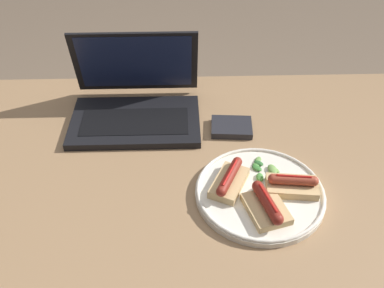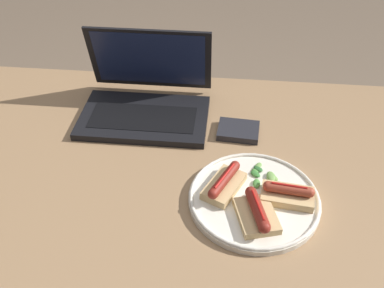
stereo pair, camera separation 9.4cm
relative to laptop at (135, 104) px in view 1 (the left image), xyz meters
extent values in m
cube|color=#93704C|center=(0.04, -0.19, -0.06)|extent=(1.48, 0.76, 0.04)
cylinder|color=#93704C|center=(0.70, 0.11, -0.42)|extent=(0.06, 0.06, 0.70)
cube|color=black|center=(0.00, -0.04, -0.03)|extent=(0.33, 0.20, 0.02)
cube|color=black|center=(0.00, -0.05, -0.02)|extent=(0.27, 0.11, 0.00)
cube|color=black|center=(0.00, 0.09, 0.07)|extent=(0.33, 0.05, 0.19)
cube|color=#192347|center=(0.00, 0.08, 0.07)|extent=(0.29, 0.04, 0.16)
cylinder|color=silver|center=(0.28, -0.29, -0.03)|extent=(0.27, 0.27, 0.01)
torus|color=silver|center=(0.28, -0.29, -0.02)|extent=(0.27, 0.27, 0.01)
cube|color=tan|center=(0.21, -0.27, -0.02)|extent=(0.10, 0.12, 0.02)
cylinder|color=maroon|center=(0.21, -0.27, 0.00)|extent=(0.06, 0.10, 0.02)
sphere|color=maroon|center=(0.24, -0.23, 0.00)|extent=(0.02, 0.02, 0.02)
sphere|color=maroon|center=(0.19, -0.32, 0.00)|extent=(0.02, 0.02, 0.02)
cylinder|color=red|center=(0.21, -0.27, 0.01)|extent=(0.04, 0.08, 0.01)
cube|color=tan|center=(0.34, -0.29, -0.02)|extent=(0.11, 0.07, 0.02)
cylinder|color=#9E3D28|center=(0.34, -0.29, 0.00)|extent=(0.08, 0.03, 0.02)
sphere|color=#9E3D28|center=(0.39, -0.29, 0.00)|extent=(0.02, 0.02, 0.02)
sphere|color=#9E3D28|center=(0.30, -0.28, 0.00)|extent=(0.02, 0.02, 0.02)
cylinder|color=red|center=(0.34, -0.29, 0.01)|extent=(0.07, 0.01, 0.01)
cube|color=tan|center=(0.28, -0.35, -0.02)|extent=(0.10, 0.11, 0.02)
cylinder|color=maroon|center=(0.28, -0.35, 0.00)|extent=(0.05, 0.09, 0.02)
sphere|color=maroon|center=(0.27, -0.30, 0.00)|extent=(0.02, 0.02, 0.02)
sphere|color=maroon|center=(0.29, -0.39, 0.00)|extent=(0.02, 0.02, 0.02)
cylinder|color=red|center=(0.28, -0.35, 0.01)|extent=(0.03, 0.08, 0.01)
ellipsoid|color=#709E4C|center=(0.31, -0.23, -0.02)|extent=(0.02, 0.03, 0.01)
ellipsoid|color=#709E4C|center=(0.32, -0.23, -0.02)|extent=(0.02, 0.02, 0.01)
ellipsoid|color=#4C8E3D|center=(0.28, -0.21, -0.02)|extent=(0.02, 0.02, 0.01)
ellipsoid|color=#2D662D|center=(0.29, -0.21, -0.02)|extent=(0.03, 0.02, 0.01)
ellipsoid|color=#2D662D|center=(0.29, -0.21, -0.02)|extent=(0.01, 0.02, 0.00)
ellipsoid|color=#4C8E3D|center=(0.28, -0.25, -0.02)|extent=(0.02, 0.03, 0.01)
ellipsoid|color=#709E4C|center=(0.32, -0.23, -0.02)|extent=(0.03, 0.02, 0.01)
ellipsoid|color=#387A33|center=(0.28, -0.22, -0.02)|extent=(0.03, 0.03, 0.01)
ellipsoid|color=#709E4C|center=(0.29, -0.20, -0.02)|extent=(0.02, 0.02, 0.01)
cube|color=#232328|center=(0.24, -0.07, -0.03)|extent=(0.11, 0.09, 0.02)
camera|label=1|loc=(0.12, -0.91, 0.63)|focal=40.00mm
camera|label=2|loc=(0.21, -0.90, 0.63)|focal=40.00mm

